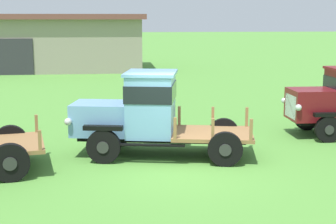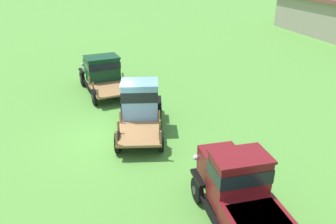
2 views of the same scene
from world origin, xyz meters
name	(u,v)px [view 1 (image 1 of 2)]	position (x,y,z in m)	size (l,w,h in m)	color
ground_plane	(180,170)	(0.00, 0.00, 0.00)	(240.00, 240.00, 0.00)	#518E38
vintage_truck_second_in_line	(144,112)	(-0.80, 1.51, 1.22)	(5.22, 2.74, 2.33)	black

